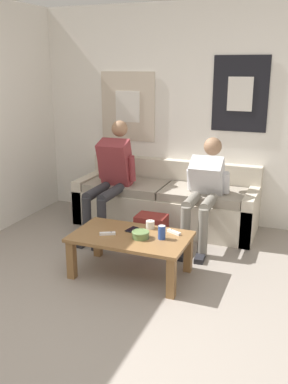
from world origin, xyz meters
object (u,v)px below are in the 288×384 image
(person_seated_teen, at_px, (205,187))
(pillar_candle, at_px, (150,225))
(couch, at_px, (166,203))
(coffee_table, at_px, (131,242))
(cell_phone, at_px, (132,229))
(ceramic_bowl, at_px, (141,234))
(game_controller_near_left, at_px, (174,232))
(person_seated_adult, at_px, (111,174))
(drink_can_blue, at_px, (162,232))
(backpack, at_px, (151,233))
(game_controller_near_right, at_px, (108,234))

(person_seated_teen, height_order, pillar_candle, person_seated_teen)
(couch, bearing_deg, coffee_table, -85.25)
(cell_phone, bearing_deg, person_seated_teen, 62.01)
(ceramic_bowl, bearing_deg, game_controller_near_left, 41.39)
(couch, bearing_deg, game_controller_near_left, -68.14)
(couch, xyz_separation_m, game_controller_near_left, (0.46, -1.15, 0.12))
(person_seated_adult, relative_size, ceramic_bowl, 7.87)
(coffee_table, distance_m, game_controller_near_left, 0.40)
(drink_can_blue, bearing_deg, ceramic_bowl, -164.45)
(person_seated_adult, height_order, backpack, person_seated_adult)
(game_controller_near_left, bearing_deg, game_controller_near_right, -155.47)
(couch, xyz_separation_m, backpack, (0.08, -0.71, -0.10))
(backpack, bearing_deg, cell_phone, -90.63)
(game_controller_near_right, xyz_separation_m, cell_phone, (0.16, 0.19, -0.01))
(game_controller_near_left, height_order, game_controller_near_right, same)
(couch, distance_m, cell_phone, 1.22)
(couch, xyz_separation_m, cell_phone, (0.07, -1.21, 0.12))
(coffee_table, xyz_separation_m, pillar_candle, (0.10, 0.22, 0.10))
(person_seated_adult, relative_size, person_seated_teen, 1.13)
(drink_can_blue, bearing_deg, backpack, 118.52)
(couch, relative_size, game_controller_near_right, 14.78)
(person_seated_teen, bearing_deg, game_controller_near_right, -120.35)
(game_controller_near_left, xyz_separation_m, game_controller_near_right, (-0.55, -0.25, 0.00))
(person_seated_teen, bearing_deg, backpack, -140.16)
(ceramic_bowl, xyz_separation_m, pillar_candle, (-0.00, 0.25, 0.00))
(backpack, xyz_separation_m, game_controller_near_left, (0.38, -0.43, 0.23))
(coffee_table, distance_m, person_seated_adult, 1.20)
(person_seated_teen, relative_size, game_controller_near_left, 7.60)
(coffee_table, xyz_separation_m, person_seated_teen, (0.43, 1.00, 0.30))
(pillar_candle, bearing_deg, drink_can_blue, -47.62)
(couch, relative_size, pillar_candle, 24.73)
(person_seated_adult, height_order, ceramic_bowl, person_seated_adult)
(coffee_table, xyz_separation_m, cell_phone, (-0.04, 0.12, 0.07))
(ceramic_bowl, relative_size, game_controller_near_left, 1.09)
(ceramic_bowl, distance_m, game_controller_near_left, 0.32)
(pillar_candle, distance_m, drink_can_blue, 0.27)
(game_controller_near_right, distance_m, cell_phone, 0.25)
(drink_can_blue, distance_m, cell_phone, 0.35)
(game_controller_near_left, bearing_deg, person_seated_teen, 84.56)
(couch, height_order, drink_can_blue, couch)
(ceramic_bowl, relative_size, pillar_candle, 1.85)
(person_seated_teen, bearing_deg, coffee_table, -113.16)
(person_seated_teen, bearing_deg, ceramic_bowl, -107.19)
(coffee_table, height_order, person_seated_adult, person_seated_adult)
(person_seated_teen, distance_m, cell_phone, 1.02)
(pillar_candle, height_order, drink_can_blue, drink_can_blue)
(person_seated_teen, distance_m, game_controller_near_right, 1.26)
(game_controller_near_left, distance_m, cell_phone, 0.39)
(drink_can_blue, bearing_deg, person_seated_adult, 135.03)
(drink_can_blue, xyz_separation_m, cell_phone, (-0.33, 0.10, -0.06))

